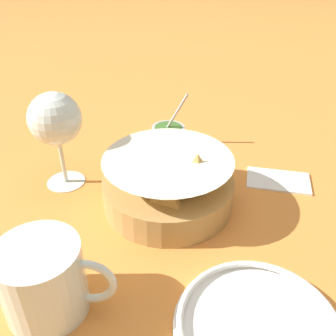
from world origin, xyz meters
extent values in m
plane|color=orange|center=(0.00, 0.00, 0.00)|extent=(4.00, 4.00, 0.00)
cylinder|color=#B2894C|center=(0.04, -0.04, 0.02)|extent=(0.20, 0.20, 0.05)
cone|color=#EDE5C6|center=(0.04, -0.04, 0.04)|extent=(0.20, 0.20, 0.08)
cylinder|color=#3D842D|center=(0.04, -0.04, 0.03)|extent=(0.15, 0.15, 0.01)
pyramid|color=gold|center=(0.08, -0.04, 0.06)|extent=(0.07, 0.06, 0.07)
pyramid|color=gold|center=(0.04, 0.01, 0.05)|extent=(0.10, 0.10, 0.05)
pyramid|color=gold|center=(-0.01, -0.04, 0.05)|extent=(0.08, 0.06, 0.05)
pyramid|color=gold|center=(0.04, -0.08, 0.06)|extent=(0.09, 0.09, 0.05)
cylinder|color=#B7B7BC|center=(0.02, 0.16, 0.02)|extent=(0.07, 0.07, 0.03)
cylinder|color=#42702D|center=(0.02, 0.16, 0.02)|extent=(0.05, 0.05, 0.02)
cylinder|color=#B7B7BC|center=(0.03, 0.16, 0.06)|extent=(0.05, 0.01, 0.10)
cylinder|color=silver|center=(-0.14, 0.01, 0.00)|extent=(0.06, 0.06, 0.00)
cylinder|color=silver|center=(-0.14, 0.01, 0.04)|extent=(0.01, 0.01, 0.08)
sphere|color=silver|center=(-0.14, 0.01, 0.12)|extent=(0.08, 0.08, 0.08)
sphere|color=#E5B77F|center=(-0.14, 0.01, 0.11)|extent=(0.06, 0.06, 0.06)
cylinder|color=silver|center=(-0.08, -0.24, 0.05)|extent=(0.09, 0.09, 0.09)
cylinder|color=gold|center=(-0.08, -0.24, 0.03)|extent=(0.08, 0.08, 0.07)
torus|color=silver|center=(-0.03, -0.24, 0.05)|extent=(0.06, 0.01, 0.06)
cylinder|color=white|center=(0.16, -0.25, 0.00)|extent=(0.19, 0.19, 0.01)
torus|color=white|center=(0.16, -0.25, 0.01)|extent=(0.18, 0.18, 0.01)
cube|color=white|center=(0.22, 0.04, 0.00)|extent=(0.11, 0.08, 0.01)
camera|label=1|loc=(0.08, -0.51, 0.37)|focal=40.00mm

